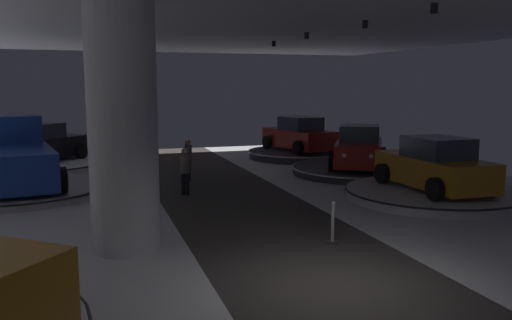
{
  "coord_description": "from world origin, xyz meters",
  "views": [
    {
      "loc": [
        -4.23,
        -8.3,
        3.64
      ],
      "look_at": [
        0.55,
        6.68,
        1.4
      ],
      "focal_mm": 36.86,
      "sensor_mm": 36.0,
      "label": 1
    }
  ],
  "objects_px": {
    "column_left": "(123,127)",
    "display_platform_mid_right": "(432,193)",
    "display_car_deep_right": "(299,135)",
    "display_platform_far_left": "(18,190)",
    "display_car_deep_left": "(40,144)",
    "pickup_truck_far_left": "(16,158)",
    "display_platform_deep_left": "(42,164)",
    "display_car_mid_right": "(434,166)",
    "display_platform_far_right": "(359,170)",
    "display_platform_deep_right": "(298,154)",
    "display_car_far_right": "(359,148)",
    "visitor_walking_near": "(185,168)",
    "visitor_walking_far": "(188,157)"
  },
  "relations": [
    {
      "from": "display_platform_far_right",
      "to": "display_car_far_right",
      "type": "bearing_deg",
      "value": 59.73
    },
    {
      "from": "display_car_far_right",
      "to": "display_platform_deep_left",
      "type": "bearing_deg",
      "value": 155.45
    },
    {
      "from": "display_platform_far_left",
      "to": "display_car_deep_left",
      "type": "distance_m",
      "value": 6.09
    },
    {
      "from": "visitor_walking_near",
      "to": "display_car_mid_right",
      "type": "bearing_deg",
      "value": -21.93
    },
    {
      "from": "column_left",
      "to": "display_car_mid_right",
      "type": "xyz_separation_m",
      "value": [
        9.8,
        2.34,
        -1.67
      ]
    },
    {
      "from": "pickup_truck_far_left",
      "to": "display_platform_deep_right",
      "type": "distance_m",
      "value": 13.57
    },
    {
      "from": "display_platform_deep_left",
      "to": "display_car_far_right",
      "type": "distance_m",
      "value": 13.99
    },
    {
      "from": "display_platform_mid_right",
      "to": "visitor_walking_far",
      "type": "bearing_deg",
      "value": 140.27
    },
    {
      "from": "display_platform_far_left",
      "to": "display_platform_far_right",
      "type": "bearing_deg",
      "value": 0.94
    },
    {
      "from": "display_car_deep_right",
      "to": "display_platform_far_right",
      "type": "bearing_deg",
      "value": -84.49
    },
    {
      "from": "column_left",
      "to": "display_platform_far_left",
      "type": "relative_size",
      "value": 0.94
    },
    {
      "from": "pickup_truck_far_left",
      "to": "display_car_deep_right",
      "type": "bearing_deg",
      "value": 22.44
    },
    {
      "from": "display_car_mid_right",
      "to": "column_left",
      "type": "bearing_deg",
      "value": -166.55
    },
    {
      "from": "display_platform_deep_right",
      "to": "display_car_mid_right",
      "type": "relative_size",
      "value": 1.2
    },
    {
      "from": "display_platform_deep_left",
      "to": "display_platform_far_left",
      "type": "bearing_deg",
      "value": -92.64
    },
    {
      "from": "display_platform_mid_right",
      "to": "visitor_walking_far",
      "type": "xyz_separation_m",
      "value": [
        -6.92,
        5.75,
        0.73
      ]
    },
    {
      "from": "display_car_deep_right",
      "to": "visitor_walking_near",
      "type": "bearing_deg",
      "value": -134.1
    },
    {
      "from": "column_left",
      "to": "display_platform_deep_right",
      "type": "height_order",
      "value": "column_left"
    },
    {
      "from": "display_car_far_right",
      "to": "display_platform_mid_right",
      "type": "bearing_deg",
      "value": -91.17
    },
    {
      "from": "display_car_deep_left",
      "to": "display_car_mid_right",
      "type": "relative_size",
      "value": 1.02
    },
    {
      "from": "pickup_truck_far_left",
      "to": "display_platform_deep_left",
      "type": "relative_size",
      "value": 0.96
    },
    {
      "from": "display_platform_mid_right",
      "to": "display_car_far_right",
      "type": "height_order",
      "value": "display_car_far_right"
    },
    {
      "from": "display_platform_far_left",
      "to": "display_car_mid_right",
      "type": "height_order",
      "value": "display_car_mid_right"
    },
    {
      "from": "visitor_walking_far",
      "to": "display_car_deep_left",
      "type": "bearing_deg",
      "value": 138.06
    },
    {
      "from": "display_platform_deep_right",
      "to": "display_car_mid_right",
      "type": "distance_m",
      "value": 10.44
    },
    {
      "from": "pickup_truck_far_left",
      "to": "display_car_deep_left",
      "type": "height_order",
      "value": "pickup_truck_far_left"
    },
    {
      "from": "column_left",
      "to": "display_platform_deep_left",
      "type": "xyz_separation_m",
      "value": [
        -2.79,
        13.26,
        -2.6
      ]
    },
    {
      "from": "display_platform_far_right",
      "to": "display_car_far_right",
      "type": "distance_m",
      "value": 0.9
    },
    {
      "from": "display_car_deep_right",
      "to": "column_left",
      "type": "bearing_deg",
      "value": -126.44
    },
    {
      "from": "pickup_truck_far_left",
      "to": "display_car_deep_right",
      "type": "xyz_separation_m",
      "value": [
        12.5,
        5.16,
        -0.06
      ]
    },
    {
      "from": "display_car_far_right",
      "to": "visitor_walking_near",
      "type": "xyz_separation_m",
      "value": [
        -7.63,
        -2.09,
        -0.16
      ]
    },
    {
      "from": "display_platform_deep_left",
      "to": "display_platform_mid_right",
      "type": "distance_m",
      "value": 16.65
    },
    {
      "from": "display_platform_mid_right",
      "to": "display_car_mid_right",
      "type": "distance_m",
      "value": 0.9
    },
    {
      "from": "display_platform_far_left",
      "to": "display_car_deep_right",
      "type": "bearing_deg",
      "value": 23.76
    },
    {
      "from": "pickup_truck_far_left",
      "to": "display_car_deep_right",
      "type": "relative_size",
      "value": 1.25
    },
    {
      "from": "display_car_deep_right",
      "to": "display_car_mid_right",
      "type": "xyz_separation_m",
      "value": [
        0.42,
        -10.36,
        -0.06
      ]
    },
    {
      "from": "display_car_deep_left",
      "to": "display_car_far_right",
      "type": "distance_m",
      "value": 13.97
    },
    {
      "from": "display_car_far_right",
      "to": "display_platform_far_right",
      "type": "bearing_deg",
      "value": -120.27
    },
    {
      "from": "display_car_far_right",
      "to": "visitor_walking_far",
      "type": "height_order",
      "value": "display_car_far_right"
    },
    {
      "from": "column_left",
      "to": "display_car_far_right",
      "type": "height_order",
      "value": "column_left"
    },
    {
      "from": "display_car_deep_left",
      "to": "display_car_far_right",
      "type": "height_order",
      "value": "display_car_far_right"
    },
    {
      "from": "display_car_deep_right",
      "to": "display_platform_far_right",
      "type": "xyz_separation_m",
      "value": [
        0.51,
        -5.27,
        -0.97
      ]
    },
    {
      "from": "display_car_deep_left",
      "to": "display_car_deep_right",
      "type": "bearing_deg",
      "value": -2.52
    },
    {
      "from": "display_platform_far_left",
      "to": "display_platform_mid_right",
      "type": "xyz_separation_m",
      "value": [
        12.87,
        -4.85,
        0.02
      ]
    },
    {
      "from": "display_car_deep_left",
      "to": "visitor_walking_near",
      "type": "bearing_deg",
      "value": -57.12
    },
    {
      "from": "column_left",
      "to": "display_platform_mid_right",
      "type": "distance_m",
      "value": 10.41
    },
    {
      "from": "display_car_mid_right",
      "to": "pickup_truck_far_left",
      "type": "bearing_deg",
      "value": 158.1
    },
    {
      "from": "display_car_deep_right",
      "to": "display_platform_far_left",
      "type": "bearing_deg",
      "value": -156.24
    },
    {
      "from": "column_left",
      "to": "display_car_mid_right",
      "type": "relative_size",
      "value": 1.29
    },
    {
      "from": "display_platform_deep_right",
      "to": "display_platform_far_right",
      "type": "relative_size",
      "value": 0.92
    }
  ]
}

